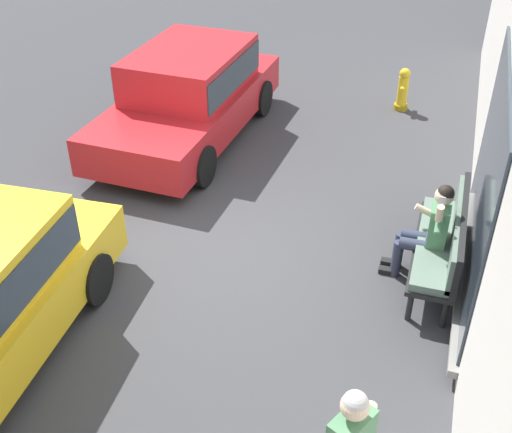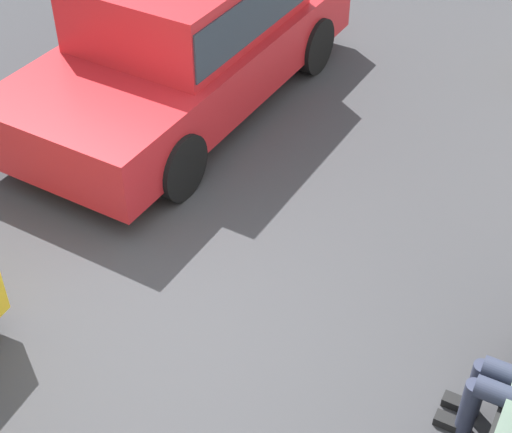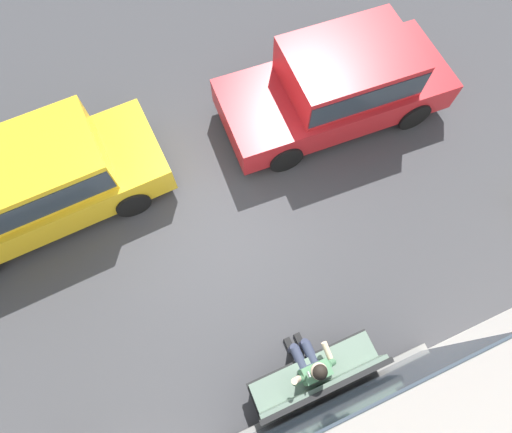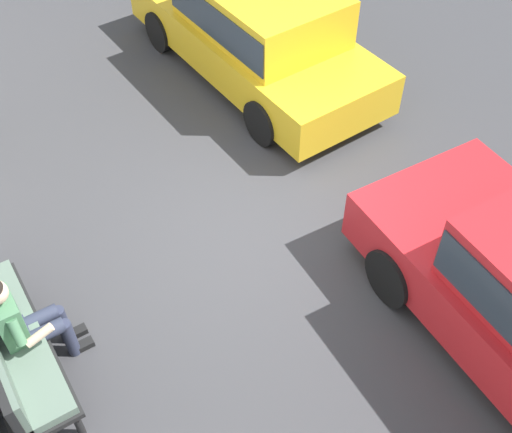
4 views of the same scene
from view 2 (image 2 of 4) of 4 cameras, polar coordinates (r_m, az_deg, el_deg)
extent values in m
plane|color=#38383A|center=(6.19, -7.22, -8.35)|extent=(60.00, 60.00, 0.00)
cylinder|color=#2D3347|center=(5.37, 17.84, -12.41)|extent=(0.15, 0.42, 0.15)
cylinder|color=#2D3347|center=(5.57, 15.20, -13.32)|extent=(0.12, 0.12, 0.51)
cube|color=black|center=(5.75, 14.04, -14.37)|extent=(0.10, 0.24, 0.07)
cylinder|color=#2D3347|center=(5.68, 15.72, -12.00)|extent=(0.12, 0.12, 0.51)
cube|color=black|center=(5.86, 14.57, -13.06)|extent=(0.10, 0.24, 0.07)
cube|color=red|center=(8.47, -5.28, 11.33)|extent=(4.43, 2.01, 0.61)
cylinder|color=black|center=(7.24, -5.55, 3.65)|extent=(0.66, 0.21, 0.65)
cylinder|color=black|center=(8.23, -15.64, 7.20)|extent=(0.66, 0.21, 0.65)
cylinder|color=black|center=(9.20, 4.29, 12.29)|extent=(0.66, 0.21, 0.65)
cylinder|color=black|center=(10.01, -4.93, 14.64)|extent=(0.66, 0.21, 0.65)
camera|label=1|loc=(3.13, -149.29, -24.70)|focal=45.00mm
camera|label=3|loc=(3.46, 69.12, 66.38)|focal=28.00mm
camera|label=4|loc=(7.55, 39.02, 42.09)|focal=45.00mm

